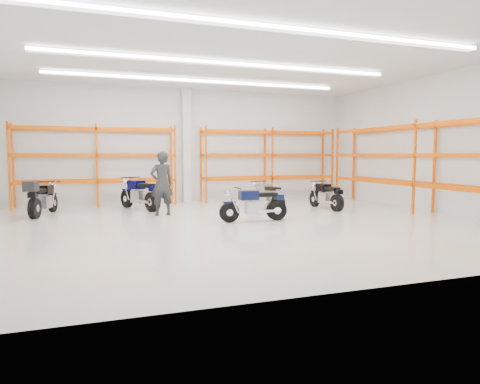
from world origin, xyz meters
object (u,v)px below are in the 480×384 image
object	(u,v)px
motorcycle_back_d	(327,196)
structural_column	(186,146)
motorcycle_main	(256,205)
motorcycle_back_b	(141,195)
standing_man	(162,184)
motorcycle_back_a	(41,199)
motorcycle_back_c	(267,197)

from	to	relation	value
motorcycle_back_d	structural_column	world-z (taller)	structural_column
motorcycle_main	motorcycle_back_d	xyz separation A→B (m)	(3.27, 1.66, -0.01)
motorcycle_back_b	structural_column	world-z (taller)	structural_column
standing_man	structural_column	xyz separation A→B (m)	(1.54, 3.45, 1.25)
motorcycle_main	motorcycle_back_d	size ratio (longest dim) A/B	1.01
motorcycle_back_a	structural_column	xyz separation A→B (m)	(5.09, 2.39, 1.71)
motorcycle_main	motorcycle_back_c	size ratio (longest dim) A/B	1.02
motorcycle_main	structural_column	world-z (taller)	structural_column
motorcycle_back_b	standing_man	xyz separation A→B (m)	(0.49, -1.53, 0.47)
motorcycle_main	motorcycle_back_b	distance (m)	4.61
motorcycle_back_b	motorcycle_back_c	xyz separation A→B (m)	(4.14, -1.36, -0.07)
motorcycle_back_a	motorcycle_back_c	xyz separation A→B (m)	(7.19, -0.88, -0.09)
motorcycle_back_c	motorcycle_back_a	bearing A→B (deg)	173.03
motorcycle_back_b	standing_man	bearing A→B (deg)	-72.39
standing_man	motorcycle_back_a	bearing A→B (deg)	-26.39
motorcycle_back_b	motorcycle_back_c	size ratio (longest dim) A/B	1.08
motorcycle_main	structural_column	xyz separation A→B (m)	(-0.80, 5.55, 1.79)
motorcycle_main	structural_column	distance (m)	5.89
motorcycle_back_b	motorcycle_back_d	size ratio (longest dim) A/B	1.07
motorcycle_back_c	standing_man	size ratio (longest dim) A/B	0.98
standing_man	structural_column	distance (m)	3.98
motorcycle_main	motorcycle_back_a	size ratio (longest dim) A/B	0.92
motorcycle_main	motorcycle_back_a	distance (m)	6.68
standing_man	structural_column	size ratio (longest dim) A/B	0.44
motorcycle_back_c	structural_column	world-z (taller)	structural_column
motorcycle_main	motorcycle_back_c	xyz separation A→B (m)	(1.31, 2.28, -0.00)
structural_column	motorcycle_back_d	bearing A→B (deg)	-43.67
motorcycle_back_c	structural_column	bearing A→B (deg)	122.80
structural_column	motorcycle_main	bearing A→B (deg)	-81.76
motorcycle_back_a	motorcycle_back_c	distance (m)	7.25
motorcycle_back_c	motorcycle_back_d	world-z (taller)	motorcycle_back_c
standing_man	motorcycle_back_b	bearing A→B (deg)	-82.21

